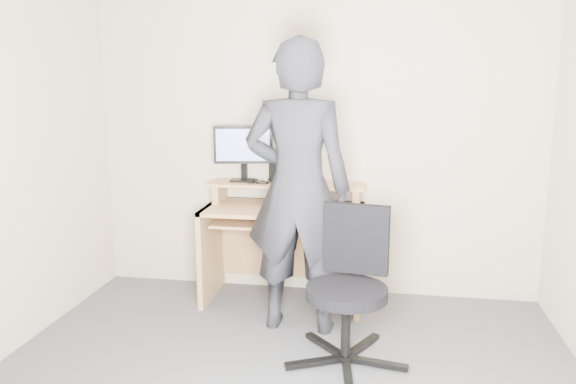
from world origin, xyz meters
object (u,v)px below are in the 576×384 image
(monitor, at_px, (243,148))
(office_chair, at_px, (350,281))
(person, at_px, (298,188))
(desk, at_px, (285,230))

(monitor, xyz_separation_m, office_chair, (0.90, -1.00, -0.67))
(office_chair, relative_size, person, 0.47)
(desk, height_order, office_chair, office_chair)
(monitor, distance_m, office_chair, 1.50)
(desk, bearing_deg, office_chair, -58.98)
(desk, height_order, monitor, monitor)
(person, bearing_deg, monitor, -47.32)
(monitor, height_order, office_chair, monitor)
(monitor, bearing_deg, desk, -24.25)
(desk, relative_size, person, 0.61)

